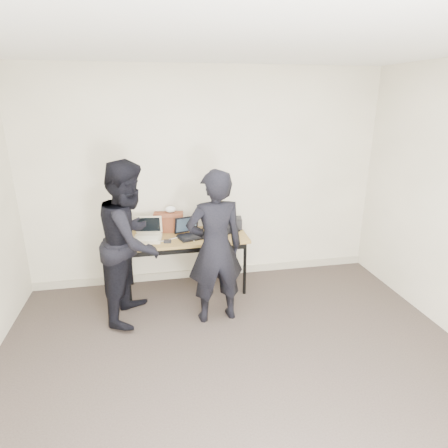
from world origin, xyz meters
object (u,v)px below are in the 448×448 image
object	(u,v)px
equipment_box	(232,223)
person_observer	(131,241)
desk	(185,241)
person_typist	(215,248)
leather_satchel	(169,222)
laptop_right	(220,226)
laptop_beige	(148,235)
laptop_center	(190,232)

from	to	relation	value
equipment_box	person_observer	xyz separation A→B (m)	(-1.25, -0.64, 0.08)
desk	person_typist	xyz separation A→B (m)	(0.25, -0.71, 0.17)
equipment_box	person_observer	world-z (taller)	person_observer
leather_satchel	person_typist	bearing A→B (deg)	-57.48
laptop_right	leather_satchel	bearing A→B (deg)	141.53
desk	leather_satchel	bearing A→B (deg)	127.93
laptop_beige	laptop_right	size ratio (longest dim) A/B	0.77
desk	person_typist	size ratio (longest dim) A/B	0.90
leather_satchel	desk	bearing A→B (deg)	-43.88
laptop_beige	laptop_right	distance (m)	0.91
laptop_right	person_typist	xyz separation A→B (m)	(-0.21, -0.83, 0.06)
person_typist	desk	bearing A→B (deg)	-76.38
leather_satchel	equipment_box	world-z (taller)	leather_satchel
desk	equipment_box	xyz separation A→B (m)	(0.63, 0.19, 0.13)
leather_satchel	person_observer	xyz separation A→B (m)	(-0.44, -0.68, 0.02)
laptop_beige	leather_satchel	world-z (taller)	laptop_beige
desk	laptop_right	size ratio (longest dim) A/B	3.25
laptop_right	person_observer	size ratio (longest dim) A/B	0.27
laptop_beige	person_typist	bearing A→B (deg)	-37.44
person_typist	laptop_right	bearing A→B (deg)	-110.05
laptop_beige	person_observer	world-z (taller)	person_observer
laptop_center	desk	bearing A→B (deg)	145.15
laptop_beige	equipment_box	distance (m)	1.09
desk	equipment_box	distance (m)	0.67
leather_satchel	equipment_box	size ratio (longest dim) A/B	1.62
laptop_center	equipment_box	xyz separation A→B (m)	(0.58, 0.21, 0.01)
laptop_right	laptop_beige	bearing A→B (deg)	159.45
equipment_box	person_observer	size ratio (longest dim) A/B	0.13
laptop_center	laptop_right	world-z (taller)	laptop_right
laptop_center	person_typist	xyz separation A→B (m)	(0.20, -0.69, 0.06)
laptop_beige	leather_satchel	bearing A→B (deg)	50.30
laptop_beige	leather_satchel	distance (m)	0.36
person_typist	laptop_beige	bearing A→B (deg)	-50.89
laptop_right	person_observer	distance (m)	1.22
laptop_beige	person_observer	bearing A→B (deg)	-104.31
laptop_beige	equipment_box	xyz separation A→B (m)	(1.07, 0.21, 0.02)
laptop_center	person_observer	world-z (taller)	person_observer
laptop_right	equipment_box	size ratio (longest dim) A/B	1.97
leather_satchel	equipment_box	bearing A→B (deg)	5.19
laptop_beige	laptop_center	world-z (taller)	laptop_beige
laptop_beige	laptop_right	bearing A→B (deg)	16.29
laptop_center	laptop_right	size ratio (longest dim) A/B	0.81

